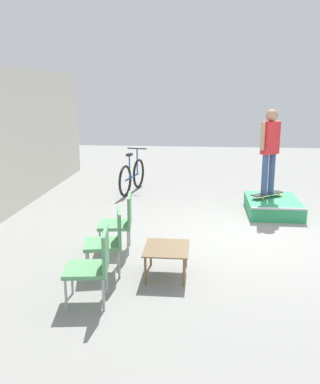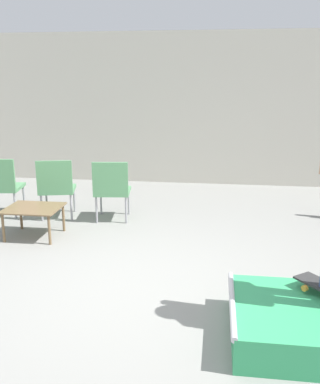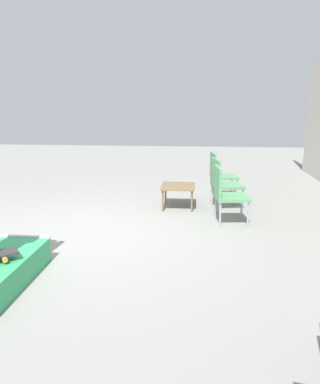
{
  "view_description": "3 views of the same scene",
  "coord_description": "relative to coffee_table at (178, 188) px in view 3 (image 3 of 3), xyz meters",
  "views": [
    {
      "loc": [
        -7.26,
        0.92,
        2.58
      ],
      "look_at": [
        -0.15,
        1.6,
        0.84
      ],
      "focal_mm": 40.0,
      "sensor_mm": 36.0,
      "label": 1
    },
    {
      "loc": [
        0.76,
        -3.87,
        2.08
      ],
      "look_at": [
        0.04,
        1.45,
        0.67
      ],
      "focal_mm": 40.0,
      "sensor_mm": 36.0,
      "label": 2
    },
    {
      "loc": [
        5.12,
        1.68,
        1.9
      ],
      "look_at": [
        0.22,
        1.21,
        0.73
      ],
      "focal_mm": 35.0,
      "sensor_mm": 36.0,
      "label": 3
    }
  ],
  "objects": [
    {
      "name": "patio_chair_center",
      "position": [
        0.02,
        0.82,
        0.16
      ],
      "size": [
        0.62,
        0.62,
        0.93
      ],
      "rotation": [
        0.0,
        0.0,
        3.36
      ],
      "color": "#99999E",
      "rests_on": "ground_plane"
    },
    {
      "name": "patio_chair_left",
      "position": [
        -0.86,
        0.82,
        0.16
      ],
      "size": [
        0.58,
        0.58,
        0.93
      ],
      "rotation": [
        0.0,
        0.0,
        3.27
      ],
      "color": "#99999E",
      "rests_on": "ground_plane"
    },
    {
      "name": "coffee_table",
      "position": [
        0.0,
        0.0,
        0.0
      ],
      "size": [
        0.73,
        0.62,
        0.41
      ],
      "color": "brown",
      "rests_on": "ground_plane"
    },
    {
      "name": "ground_plane",
      "position": [
        1.67,
        -1.36,
        -0.36
      ],
      "size": [
        24.0,
        24.0,
        0.0
      ],
      "primitive_type": "plane",
      "color": "gray"
    },
    {
      "name": "patio_chair_right",
      "position": [
        0.89,
        0.82,
        0.16
      ],
      "size": [
        0.58,
        0.58,
        0.93
      ],
      "rotation": [
        0.0,
        0.0,
        3.26
      ],
      "color": "#99999E",
      "rests_on": "ground_plane"
    }
  ]
}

